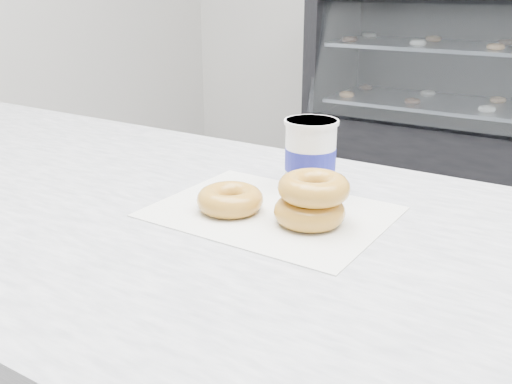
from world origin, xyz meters
The scene contains 4 objects.
wax_paper centered at (-0.06, -0.54, 0.90)m, with size 0.34×0.26×0.00m, color silver.
donut_single centered at (-0.11, -0.57, 0.92)m, with size 0.10×0.10×0.03m, color #B48A31.
donut_stack centered at (0.02, -0.54, 0.94)m, with size 0.11×0.11×0.07m.
coffee_cup centered at (-0.05, -0.42, 0.96)m, with size 0.09×0.09×0.12m.
Camera 1 is at (0.35, -1.22, 1.22)m, focal length 40.00 mm.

